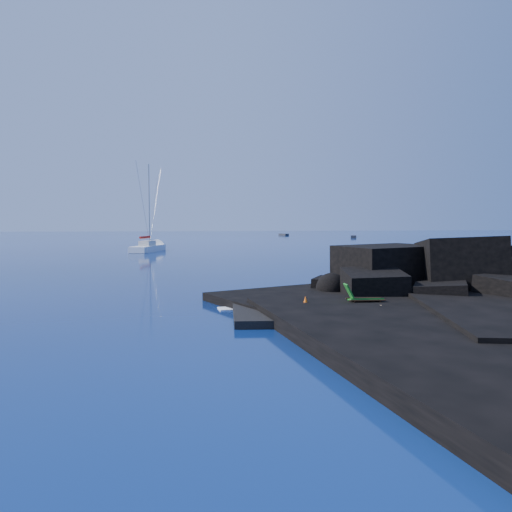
{
  "coord_description": "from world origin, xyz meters",
  "views": [
    {
      "loc": [
        -2.44,
        -21.81,
        4.39
      ],
      "look_at": [
        3.16,
        11.93,
        2.0
      ],
      "focal_mm": 35.0,
      "sensor_mm": 36.0,
      "label": 1
    }
  ],
  "objects_px": {
    "deck_chair": "(366,294)",
    "distant_boat_a": "(284,235)",
    "sailboat": "(149,251)",
    "sunbather": "(371,308)",
    "marker_cone": "(305,302)",
    "distant_boat_b": "(354,238)"
  },
  "relations": [
    {
      "from": "deck_chair",
      "to": "distant_boat_a",
      "type": "relative_size",
      "value": 0.43
    },
    {
      "from": "sailboat",
      "to": "deck_chair",
      "type": "relative_size",
      "value": 7.11
    },
    {
      "from": "deck_chair",
      "to": "sunbather",
      "type": "xyz_separation_m",
      "value": [
        -0.18,
        -1.16,
        -0.44
      ]
    },
    {
      "from": "sailboat",
      "to": "deck_chair",
      "type": "xyz_separation_m",
      "value": [
        12.47,
        -51.98,
        0.96
      ]
    },
    {
      "from": "sailboat",
      "to": "sunbather",
      "type": "xyz_separation_m",
      "value": [
        12.28,
        -53.14,
        0.53
      ]
    },
    {
      "from": "marker_cone",
      "to": "sunbather",
      "type": "bearing_deg",
      "value": -27.38
    },
    {
      "from": "deck_chair",
      "to": "distant_boat_a",
      "type": "distance_m",
      "value": 131.17
    },
    {
      "from": "sunbather",
      "to": "marker_cone",
      "type": "height_order",
      "value": "marker_cone"
    },
    {
      "from": "marker_cone",
      "to": "distant_boat_a",
      "type": "bearing_deg",
      "value": 77.85
    },
    {
      "from": "deck_chair",
      "to": "marker_cone",
      "type": "bearing_deg",
      "value": 179.99
    },
    {
      "from": "deck_chair",
      "to": "distant_boat_a",
      "type": "xyz_separation_m",
      "value": [
        24.83,
        128.79,
        -0.96
      ]
    },
    {
      "from": "sunbather",
      "to": "sailboat",
      "type": "bearing_deg",
      "value": 99.76
    },
    {
      "from": "sailboat",
      "to": "distant_boat_b",
      "type": "xyz_separation_m",
      "value": [
        51.15,
        53.07,
        0.0
      ]
    },
    {
      "from": "sailboat",
      "to": "distant_boat_a",
      "type": "distance_m",
      "value": 85.38
    },
    {
      "from": "deck_chair",
      "to": "marker_cone",
      "type": "relative_size",
      "value": 3.18
    },
    {
      "from": "distant_boat_a",
      "to": "marker_cone",
      "type": "bearing_deg",
      "value": -120.92
    },
    {
      "from": "sailboat",
      "to": "marker_cone",
      "type": "height_order",
      "value": "sailboat"
    },
    {
      "from": "deck_chair",
      "to": "distant_boat_a",
      "type": "bearing_deg",
      "value": 83.58
    },
    {
      "from": "sailboat",
      "to": "sunbather",
      "type": "relative_size",
      "value": 7.02
    },
    {
      "from": "deck_chair",
      "to": "sunbather",
      "type": "height_order",
      "value": "deck_chair"
    },
    {
      "from": "distant_boat_a",
      "to": "sunbather",
      "type": "bearing_deg",
      "value": -119.67
    },
    {
      "from": "sunbather",
      "to": "distant_boat_b",
      "type": "relative_size",
      "value": 0.4
    }
  ]
}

